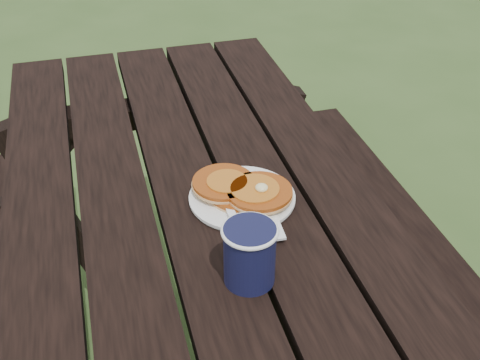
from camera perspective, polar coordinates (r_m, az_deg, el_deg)
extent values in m
cube|color=black|center=(1.16, -3.44, -5.81)|extent=(0.75, 1.80, 0.04)
cube|color=black|center=(1.54, 17.90, -10.35)|extent=(0.25, 1.80, 0.04)
cylinder|color=white|center=(1.22, 0.20, -1.72)|extent=(0.27, 0.27, 0.01)
cylinder|color=#A44612|center=(1.22, 0.07, -1.19)|extent=(0.13, 0.13, 0.01)
cylinder|color=#A44612|center=(1.22, -1.58, -0.26)|extent=(0.13, 0.13, 0.01)
cylinder|color=#A44612|center=(1.20, 1.86, -1.16)|extent=(0.13, 0.13, 0.01)
cylinder|color=#A35817|center=(1.20, 1.42, -0.77)|extent=(0.10, 0.10, 0.00)
ellipsoid|color=#F4E59E|center=(1.19, 2.06, -0.74)|extent=(0.03, 0.03, 0.02)
cube|color=white|center=(1.18, 2.80, -2.86)|extent=(0.03, 0.18, 0.00)
cylinder|color=#111333|center=(1.01, 0.91, -7.09)|extent=(0.09, 0.09, 0.11)
torus|color=white|center=(0.98, 0.94, -4.83)|extent=(0.10, 0.10, 0.01)
cylinder|color=black|center=(0.98, 0.94, -4.92)|extent=(0.08, 0.08, 0.01)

